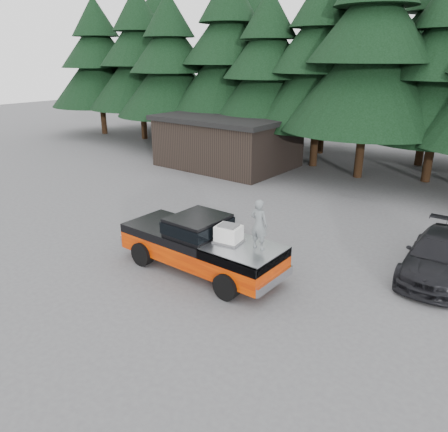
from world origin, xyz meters
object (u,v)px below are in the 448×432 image
Objects in this scene: pickup_truck at (201,252)px; utility_building at (228,141)px; man_on_bed at (259,225)px; parked_car at (439,256)px; air_compressor at (229,234)px.

utility_building is (-8.56, 12.58, 1.00)m from pickup_truck.
man_on_bed is at bearing -49.04° from utility_building.
pickup_truck is 7.90m from parked_car.
parked_car is 17.02m from utility_building.
air_compressor is 0.09× the size of utility_building.
parked_car is at bearing 35.51° from pickup_truck.
utility_building reaches higher than man_on_bed.
parked_car is (6.43, 4.59, 0.03)m from pickup_truck.
air_compressor is 1.16m from man_on_bed.
pickup_truck is 2.62m from man_on_bed.
air_compressor is (1.15, 0.04, 0.93)m from pickup_truck.
man_on_bed is at bearing -137.10° from parked_car.
pickup_truck is at bearing 5.62° from man_on_bed.
utility_building reaches higher than air_compressor.
air_compressor is at bearing 9.63° from man_on_bed.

